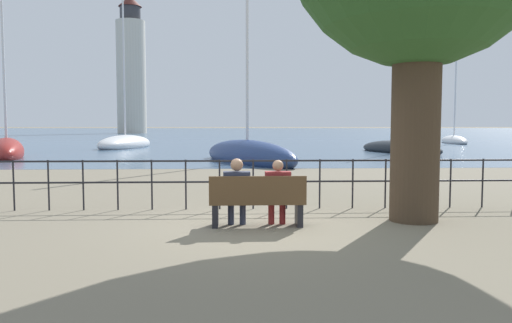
% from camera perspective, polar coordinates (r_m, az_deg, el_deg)
% --- Properties ---
extents(ground_plane, '(1000.00, 1000.00, 0.00)m').
position_cam_1_polar(ground_plane, '(8.82, 0.15, -7.38)').
color(ground_plane, '#7A705B').
extents(harbor_water, '(600.00, 300.00, 0.01)m').
position_cam_1_polar(harbor_water, '(170.21, -2.49, 3.56)').
color(harbor_water, '#47607A').
rests_on(harbor_water, ground_plane).
extents(park_bench, '(1.67, 0.45, 0.90)m').
position_cam_1_polar(park_bench, '(8.68, 0.17, -4.70)').
color(park_bench, brown).
rests_on(park_bench, ground_plane).
extents(seated_person_left, '(0.47, 0.35, 1.19)m').
position_cam_1_polar(seated_person_left, '(8.71, -2.21, -3.12)').
color(seated_person_left, '#2D3347').
rests_on(seated_person_left, ground_plane).
extents(seated_person_right, '(0.44, 0.35, 1.16)m').
position_cam_1_polar(seated_person_right, '(8.75, 2.49, -3.21)').
color(seated_person_right, maroon).
rests_on(seated_person_right, ground_plane).
extents(promenade_railing, '(11.34, 0.04, 1.05)m').
position_cam_1_polar(promenade_railing, '(10.49, -0.33, -1.70)').
color(promenade_railing, black).
rests_on(promenade_railing, ground_plane).
extents(sailboat_0, '(4.37, 8.22, 8.50)m').
position_cam_1_polar(sailboat_0, '(33.60, 16.03, 1.42)').
color(sailboat_0, black).
rests_on(sailboat_0, ground_plane).
extents(sailboat_1, '(4.35, 7.02, 10.11)m').
position_cam_1_polar(sailboat_1, '(30.82, -26.60, 1.10)').
color(sailboat_1, maroon).
rests_on(sailboat_1, ground_plane).
extents(sailboat_2, '(3.01, 7.52, 8.34)m').
position_cam_1_polar(sailboat_2, '(52.36, 21.68, 2.22)').
color(sailboat_2, white).
rests_on(sailboat_2, ground_plane).
extents(sailboat_3, '(4.14, 8.45, 13.12)m').
position_cam_1_polar(sailboat_3, '(40.38, -14.70, 2.00)').
color(sailboat_3, white).
rests_on(sailboat_3, ground_plane).
extents(sailboat_4, '(5.26, 8.81, 9.51)m').
position_cam_1_polar(sailboat_4, '(23.66, -1.00, 0.70)').
color(sailboat_4, navy).
rests_on(sailboat_4, ground_plane).
extents(harbor_lighthouse, '(6.28, 6.28, 29.77)m').
position_cam_1_polar(harbor_lighthouse, '(114.07, -14.08, 10.11)').
color(harbor_lighthouse, beige).
rests_on(harbor_lighthouse, ground_plane).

